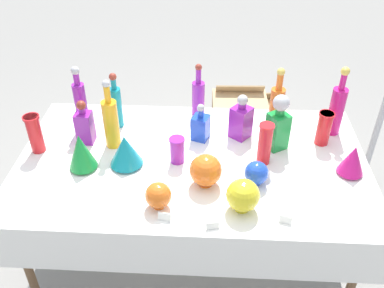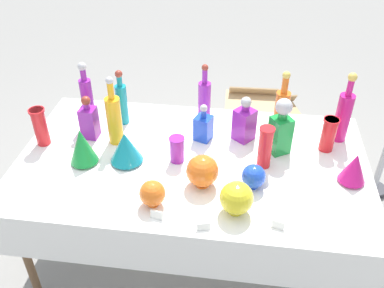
{
  "view_description": "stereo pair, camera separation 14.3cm",
  "coord_description": "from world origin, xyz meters",
  "px_view_note": "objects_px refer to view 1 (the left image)",
  "views": [
    {
      "loc": [
        0.09,
        -1.76,
        2.15
      ],
      "look_at": [
        0.0,
        0.0,
        0.86
      ],
      "focal_mm": 40.0,
      "sensor_mm": 36.0,
      "label": 1
    },
    {
      "loc": [
        0.24,
        -1.75,
        2.15
      ],
      "look_at": [
        0.0,
        0.0,
        0.86
      ],
      "focal_mm": 40.0,
      "sensor_mm": 36.0,
      "label": 2
    }
  ],
  "objects_px": {
    "tall_bottle_5": "(116,105)",
    "cardboard_box_behind_left": "(259,122)",
    "square_decanter_1": "(241,120)",
    "fluted_vase_0": "(353,160)",
    "round_bowl_0": "(158,195)",
    "round_bowl_3": "(206,170)",
    "tall_bottle_3": "(81,103)",
    "square_decanter_2": "(201,126)",
    "square_decanter_3": "(278,124)",
    "slender_vase_1": "(324,127)",
    "fluted_vase_2": "(81,151)",
    "tall_bottle_1": "(198,96)",
    "tall_bottle_2": "(276,106)",
    "slender_vase_0": "(35,133)",
    "square_decanter_0": "(85,125)",
    "cardboard_box_behind_right": "(239,119)",
    "round_bowl_1": "(243,195)",
    "slender_vase_3": "(265,143)",
    "tall_bottle_0": "(337,108)",
    "fluted_vase_1": "(125,150)",
    "tall_bottle_4": "(111,122)",
    "round_bowl_2": "(256,173)",
    "slender_vase_2": "(177,149)"
  },
  "relations": [
    {
      "from": "tall_bottle_1",
      "to": "square_decanter_3",
      "type": "xyz_separation_m",
      "value": [
        0.44,
        -0.32,
        0.03
      ]
    },
    {
      "from": "cardboard_box_behind_left",
      "to": "square_decanter_1",
      "type": "bearing_deg",
      "value": -102.73
    },
    {
      "from": "cardboard_box_behind_right",
      "to": "tall_bottle_5",
      "type": "bearing_deg",
      "value": -128.25
    },
    {
      "from": "tall_bottle_4",
      "to": "square_decanter_3",
      "type": "relative_size",
      "value": 1.24
    },
    {
      "from": "square_decanter_0",
      "to": "round_bowl_2",
      "type": "relative_size",
      "value": 2.07
    },
    {
      "from": "tall_bottle_1",
      "to": "tall_bottle_3",
      "type": "bearing_deg",
      "value": -164.25
    },
    {
      "from": "tall_bottle_5",
      "to": "cardboard_box_behind_left",
      "type": "distance_m",
      "value": 1.59
    },
    {
      "from": "fluted_vase_2",
      "to": "square_decanter_2",
      "type": "bearing_deg",
      "value": 26.55
    },
    {
      "from": "tall_bottle_4",
      "to": "square_decanter_2",
      "type": "xyz_separation_m",
      "value": [
        0.47,
        0.09,
        -0.07
      ]
    },
    {
      "from": "square_decanter_1",
      "to": "fluted_vase_0",
      "type": "distance_m",
      "value": 0.62
    },
    {
      "from": "tall_bottle_3",
      "to": "square_decanter_1",
      "type": "bearing_deg",
      "value": -2.89
    },
    {
      "from": "square_decanter_1",
      "to": "tall_bottle_0",
      "type": "bearing_deg",
      "value": 7.6
    },
    {
      "from": "square_decanter_3",
      "to": "slender_vase_0",
      "type": "xyz_separation_m",
      "value": [
        -1.28,
        -0.1,
        -0.03
      ]
    },
    {
      "from": "tall_bottle_0",
      "to": "slender_vase_0",
      "type": "distance_m",
      "value": 1.64
    },
    {
      "from": "square_decanter_3",
      "to": "slender_vase_0",
      "type": "height_order",
      "value": "square_decanter_3"
    },
    {
      "from": "tall_bottle_3",
      "to": "cardboard_box_behind_left",
      "type": "relative_size",
      "value": 0.74
    },
    {
      "from": "square_decanter_1",
      "to": "round_bowl_0",
      "type": "relative_size",
      "value": 2.05
    },
    {
      "from": "slender_vase_1",
      "to": "round_bowl_3",
      "type": "height_order",
      "value": "slender_vase_1"
    },
    {
      "from": "square_decanter_0",
      "to": "cardboard_box_behind_left",
      "type": "bearing_deg",
      "value": 47.3
    },
    {
      "from": "tall_bottle_2",
      "to": "cardboard_box_behind_left",
      "type": "height_order",
      "value": "tall_bottle_2"
    },
    {
      "from": "tall_bottle_2",
      "to": "round_bowl_0",
      "type": "height_order",
      "value": "tall_bottle_2"
    },
    {
      "from": "fluted_vase_0",
      "to": "fluted_vase_1",
      "type": "height_order",
      "value": "fluted_vase_1"
    },
    {
      "from": "tall_bottle_1",
      "to": "tall_bottle_3",
      "type": "height_order",
      "value": "tall_bottle_3"
    },
    {
      "from": "tall_bottle_0",
      "to": "tall_bottle_5",
      "type": "height_order",
      "value": "tall_bottle_0"
    },
    {
      "from": "square_decanter_2",
      "to": "round_bowl_0",
      "type": "bearing_deg",
      "value": -107.16
    },
    {
      "from": "tall_bottle_1",
      "to": "round_bowl_3",
      "type": "bearing_deg",
      "value": -84.46
    },
    {
      "from": "square_decanter_2",
      "to": "round_bowl_0",
      "type": "distance_m",
      "value": 0.58
    },
    {
      "from": "tall_bottle_1",
      "to": "cardboard_box_behind_right",
      "type": "relative_size",
      "value": 0.71
    },
    {
      "from": "slender_vase_3",
      "to": "round_bowl_1",
      "type": "xyz_separation_m",
      "value": [
        -0.12,
        -0.35,
        -0.04
      ]
    },
    {
      "from": "tall_bottle_1",
      "to": "round_bowl_1",
      "type": "distance_m",
      "value": 0.84
    },
    {
      "from": "round_bowl_0",
      "to": "square_decanter_2",
      "type": "bearing_deg",
      "value": 72.84
    },
    {
      "from": "tall_bottle_5",
      "to": "round_bowl_0",
      "type": "xyz_separation_m",
      "value": [
        0.31,
        -0.66,
        -0.07
      ]
    },
    {
      "from": "square_decanter_0",
      "to": "round_bowl_1",
      "type": "distance_m",
      "value": 0.97
    },
    {
      "from": "tall_bottle_2",
      "to": "round_bowl_1",
      "type": "height_order",
      "value": "tall_bottle_2"
    },
    {
      "from": "tall_bottle_0",
      "to": "fluted_vase_1",
      "type": "bearing_deg",
      "value": -162.22
    },
    {
      "from": "square_decanter_0",
      "to": "cardboard_box_behind_right",
      "type": "distance_m",
      "value": 1.62
    },
    {
      "from": "square_decanter_3",
      "to": "slender_vase_1",
      "type": "relative_size",
      "value": 1.66
    },
    {
      "from": "slender_vase_2",
      "to": "round_bowl_2",
      "type": "distance_m",
      "value": 0.42
    },
    {
      "from": "round_bowl_1",
      "to": "round_bowl_0",
      "type": "bearing_deg",
      "value": -179.28
    },
    {
      "from": "tall_bottle_5",
      "to": "round_bowl_3",
      "type": "relative_size",
      "value": 2.05
    },
    {
      "from": "square_decanter_1",
      "to": "cardboard_box_behind_left",
      "type": "relative_size",
      "value": 0.51
    },
    {
      "from": "slender_vase_3",
      "to": "fluted_vase_1",
      "type": "bearing_deg",
      "value": -175.24
    },
    {
      "from": "tall_bottle_2",
      "to": "fluted_vase_1",
      "type": "bearing_deg",
      "value": -154.61
    },
    {
      "from": "tall_bottle_4",
      "to": "slender_vase_1",
      "type": "height_order",
      "value": "tall_bottle_4"
    },
    {
      "from": "round_bowl_1",
      "to": "slender_vase_3",
      "type": "bearing_deg",
      "value": 70.4
    },
    {
      "from": "fluted_vase_2",
      "to": "tall_bottle_3",
      "type": "bearing_deg",
      "value": 103.81
    },
    {
      "from": "square_decanter_2",
      "to": "slender_vase_1",
      "type": "relative_size",
      "value": 1.14
    },
    {
      "from": "round_bowl_0",
      "to": "round_bowl_3",
      "type": "xyz_separation_m",
      "value": [
        0.21,
        0.17,
        0.02
      ]
    },
    {
      "from": "slender_vase_3",
      "to": "round_bowl_3",
      "type": "distance_m",
      "value": 0.35
    },
    {
      "from": "tall_bottle_0",
      "to": "tall_bottle_3",
      "type": "xyz_separation_m",
      "value": [
        -1.43,
        -0.02,
        0.0
      ]
    }
  ]
}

